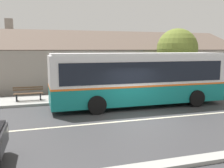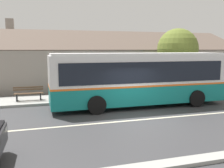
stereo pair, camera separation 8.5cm
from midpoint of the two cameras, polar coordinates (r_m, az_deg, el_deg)
The scene contains 8 objects.
ground_plane at distance 12.43m, azimuth 6.85°, elevation -8.08°, with size 300.00×300.00×0.00m, color #38383A.
sidewalk_far at distance 17.92m, azimuth -0.88°, elevation -2.79°, with size 60.00×3.00×0.15m, color #9E9E99.
curb_near at distance 8.54m, azimuth 20.27°, elevation -15.79°, with size 60.00×0.50×0.12m, color #9E9E99.
lane_divider_stripe at distance 12.43m, azimuth 6.85°, elevation -8.07°, with size 60.00×0.16×0.01m, color beige.
community_building at distance 25.34m, azimuth -5.04°, elevation 4.24°, with size 28.07×10.73×6.26m.
transit_bus at distance 15.10m, azimuth 5.97°, elevation 1.45°, with size 10.58×2.80×3.20m.
bench_by_building at distance 16.84m, azimuth -18.69°, elevation -2.18°, with size 1.81×0.51×0.94m.
street_tree_primary at distance 20.64m, azimuth 14.55°, elevation 7.69°, with size 3.22×3.22×5.05m.
Camera 1 is at (-4.89, -10.91, 3.44)m, focal length 40.00 mm.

